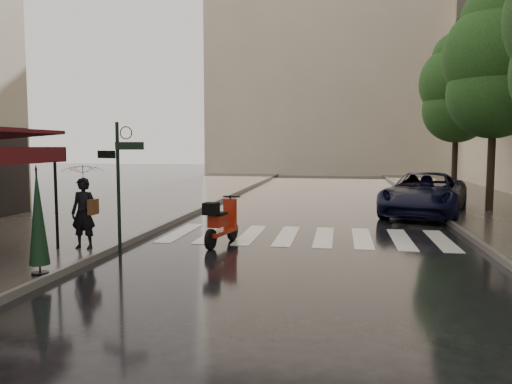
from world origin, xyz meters
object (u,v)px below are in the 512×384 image
(pedestrian_with_umbrella, at_px, (83,180))
(scooter, at_px, (221,223))
(parked_car, at_px, (424,194))
(parasol_back, at_px, (38,218))

(pedestrian_with_umbrella, height_order, scooter, pedestrian_with_umbrella)
(scooter, distance_m, parked_car, 9.10)
(pedestrian_with_umbrella, height_order, parasol_back, pedestrian_with_umbrella)
(parked_car, distance_m, parasol_back, 13.74)
(parked_car, bearing_deg, pedestrian_with_umbrella, -120.88)
(scooter, bearing_deg, pedestrian_with_umbrella, -141.83)
(pedestrian_with_umbrella, relative_size, scooter, 1.35)
(parked_car, xyz_separation_m, parasol_back, (-8.65, -10.67, 0.42))
(parked_car, height_order, parasol_back, parasol_back)
(pedestrian_with_umbrella, distance_m, scooter, 3.53)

